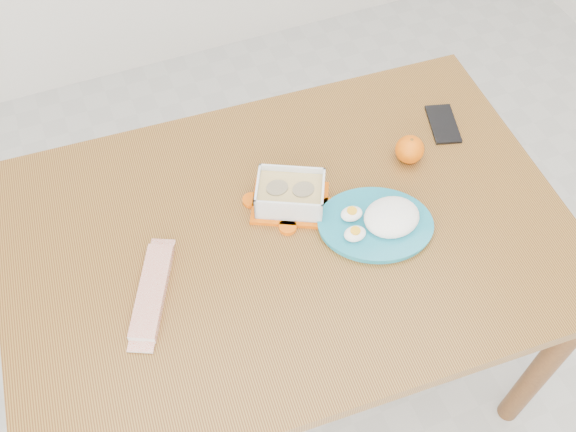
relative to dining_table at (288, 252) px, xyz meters
name	(u,v)px	position (x,y,z in m)	size (l,w,h in m)	color
ground	(368,384)	(0.21, -0.17, -0.66)	(3.50, 3.50, 0.00)	#B7B7B2
dining_table	(288,252)	(0.00, 0.00, 0.00)	(1.35, 0.94, 0.75)	olive
food_container	(290,195)	(0.03, 0.07, 0.13)	(0.22, 0.20, 0.08)	#E25706
orange_fruit	(410,149)	(0.36, 0.09, 0.12)	(0.07, 0.07, 0.07)	orange
rice_plate	(381,220)	(0.20, -0.07, 0.11)	(0.35, 0.35, 0.07)	teal
candy_bar	(152,292)	(-0.33, -0.04, 0.10)	(0.23, 0.06, 0.02)	#BA2609
smartphone	(443,124)	(0.50, 0.16, 0.09)	(0.07, 0.14, 0.01)	black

